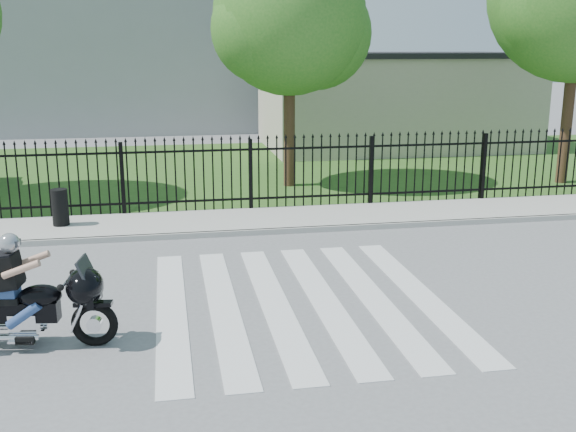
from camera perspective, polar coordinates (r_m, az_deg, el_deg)
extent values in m
plane|color=slate|center=(10.75, 0.97, -7.28)|extent=(120.00, 120.00, 0.00)
cube|color=#ADAAA3|center=(15.43, -2.67, -0.37)|extent=(40.00, 2.00, 0.12)
cube|color=#ADAAA3|center=(14.47, -2.13, -1.35)|extent=(40.00, 0.12, 0.12)
cube|color=#31541D|center=(22.24, -5.11, 3.96)|extent=(40.00, 12.00, 0.02)
cube|color=black|center=(16.33, -3.16, 1.48)|extent=(26.00, 0.04, 0.05)
cube|color=black|center=(16.10, -3.21, 5.65)|extent=(26.00, 0.04, 0.05)
cylinder|color=#382316|center=(19.21, 0.11, 8.64)|extent=(0.32, 0.32, 4.16)
sphere|color=#29671D|center=(19.14, 0.12, 16.42)|extent=(4.20, 4.20, 4.20)
cylinder|color=#382316|center=(21.24, 22.67, 8.96)|extent=(0.32, 0.32, 4.80)
cube|color=#B6AB98|center=(27.41, 8.91, 9.44)|extent=(10.00, 6.00, 3.50)
cube|color=black|center=(27.32, 9.06, 13.31)|extent=(10.20, 6.20, 0.20)
cube|color=gray|center=(35.88, -12.55, 17.16)|extent=(15.00, 10.00, 12.00)
torus|color=black|center=(9.53, -16.05, -8.78)|extent=(0.64, 0.21, 0.63)
cube|color=black|center=(9.77, -22.20, -7.47)|extent=(1.21, 0.39, 0.28)
ellipsoid|color=black|center=(9.57, -20.24, -6.36)|extent=(0.62, 0.44, 0.30)
cube|color=silver|center=(9.78, -21.35, -8.35)|extent=(0.40, 0.33, 0.28)
ellipsoid|color=black|center=(9.36, -16.82, -5.71)|extent=(0.59, 0.72, 0.50)
cube|color=navy|center=(9.70, -22.77, -5.88)|extent=(0.35, 0.32, 0.17)
sphere|color=#A0A2A8|center=(9.46, -22.52, -2.13)|extent=(0.27, 0.27, 0.27)
cylinder|color=black|center=(15.51, -18.73, 0.71)|extent=(0.45, 0.45, 0.80)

